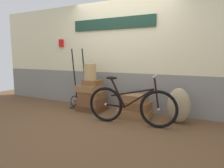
# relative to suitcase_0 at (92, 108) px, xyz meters

# --- Properties ---
(ground) EXTENTS (9.58, 5.20, 0.06)m
(ground) POSITION_rel_suitcase_0_xyz_m (0.57, -0.33, -0.09)
(ground) COLOR brown
(station_building) EXTENTS (7.58, 0.74, 2.50)m
(station_building) POSITION_rel_suitcase_0_xyz_m (0.58, 0.51, 1.19)
(station_building) COLOR gray
(station_building) RESTS_ON ground
(suitcase_0) EXTENTS (0.59, 0.51, 0.12)m
(suitcase_0) POSITION_rel_suitcase_0_xyz_m (0.00, 0.00, 0.00)
(suitcase_0) COLOR brown
(suitcase_0) RESTS_ON ground
(suitcase_1) EXTENTS (0.55, 0.48, 0.19)m
(suitcase_1) POSITION_rel_suitcase_0_xyz_m (0.02, -0.04, 0.16)
(suitcase_1) COLOR brown
(suitcase_1) RESTS_ON suitcase_0
(suitcase_2) EXTENTS (0.51, 0.40, 0.13)m
(suitcase_2) POSITION_rel_suitcase_0_xyz_m (0.01, -0.02, 0.32)
(suitcase_2) COLOR brown
(suitcase_2) RESTS_ON suitcase_1
(suitcase_3) EXTENTS (0.52, 0.44, 0.14)m
(suitcase_3) POSITION_rel_suitcase_0_xyz_m (-0.03, -0.05, 0.45)
(suitcase_3) COLOR olive
(suitcase_3) RESTS_ON suitcase_2
(suitcase_4) EXTENTS (0.39, 0.34, 0.12)m
(suitcase_4) POSITION_rel_suitcase_0_xyz_m (0.02, 0.01, 0.58)
(suitcase_4) COLOR brown
(suitcase_4) RESTS_ON suitcase_3
(suitcase_5) EXTENTS (0.71, 0.51, 0.16)m
(suitcase_5) POSITION_rel_suitcase_0_xyz_m (1.06, -0.05, 0.02)
(suitcase_5) COLOR olive
(suitcase_5) RESTS_ON ground
(suitcase_6) EXTENTS (0.60, 0.41, 0.17)m
(suitcase_6) POSITION_rel_suitcase_0_xyz_m (1.08, -0.05, 0.18)
(suitcase_6) COLOR brown
(suitcase_6) RESTS_ON suitcase_5
(suitcase_7) EXTENTS (0.49, 0.33, 0.13)m
(suitcase_7) POSITION_rel_suitcase_0_xyz_m (1.06, -0.03, 0.33)
(suitcase_7) COLOR olive
(suitcase_7) RESTS_ON suitcase_6
(wicker_basket) EXTENTS (0.28, 0.28, 0.37)m
(wicker_basket) POSITION_rel_suitcase_0_xyz_m (-0.02, -0.02, 0.83)
(wicker_basket) COLOR tan
(wicker_basket) RESTS_ON suitcase_4
(luggage_trolley) EXTENTS (0.38, 0.35, 1.41)m
(luggage_trolley) POSITION_rel_suitcase_0_xyz_m (-0.42, 0.09, 0.29)
(luggage_trolley) COLOR black
(luggage_trolley) RESTS_ON ground
(burlap_sack) EXTENTS (0.42, 0.35, 0.66)m
(burlap_sack) POSITION_rel_suitcase_0_xyz_m (1.92, -0.00, 0.27)
(burlap_sack) COLOR #9E8966
(burlap_sack) RESTS_ON ground
(bicycle) EXTENTS (1.65, 0.46, 0.91)m
(bicycle) POSITION_rel_suitcase_0_xyz_m (1.16, -0.51, 0.30)
(bicycle) COLOR black
(bicycle) RESTS_ON ground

